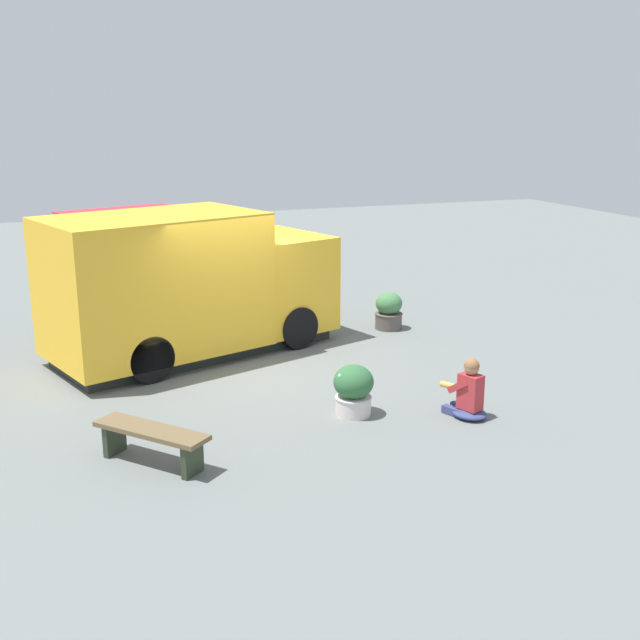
{
  "coord_description": "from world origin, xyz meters",
  "views": [
    {
      "loc": [
        -12.35,
        3.17,
        4.2
      ],
      "look_at": [
        -1.23,
        -0.99,
        0.99
      ],
      "focal_mm": 43.46,
      "sensor_mm": 36.0,
      "label": 1
    }
  ],
  "objects": [
    {
      "name": "ground_plane",
      "position": [
        0.0,
        0.0,
        0.0
      ],
      "size": [
        40.0,
        40.0,
        0.0
      ],
      "primitive_type": "plane",
      "color": "slate"
    },
    {
      "name": "food_truck",
      "position": [
        0.86,
        0.72,
        1.2
      ],
      "size": [
        3.54,
        5.44,
        2.53
      ],
      "color": "yellow",
      "rests_on": "ground_plane"
    },
    {
      "name": "person_customer",
      "position": [
        -3.48,
        -2.38,
        0.34
      ],
      "size": [
        0.8,
        0.6,
        0.88
      ],
      "color": "navy",
      "rests_on": "ground_plane"
    },
    {
      "name": "planter_flowering_near",
      "position": [
        -2.84,
        -0.89,
        0.38
      ],
      "size": [
        0.57,
        0.57,
        0.74
      ],
      "color": "silver",
      "rests_on": "ground_plane"
    },
    {
      "name": "planter_flowering_far",
      "position": [
        1.09,
        -3.31,
        0.37
      ],
      "size": [
        0.56,
        0.56,
        0.74
      ],
      "color": "#534C46",
      "rests_on": "ground_plane"
    },
    {
      "name": "plaza_bench",
      "position": [
        -3.45,
        2.04,
        0.35
      ],
      "size": [
        1.43,
        1.31,
        0.47
      ],
      "color": "brown",
      "rests_on": "ground_plane"
    }
  ]
}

